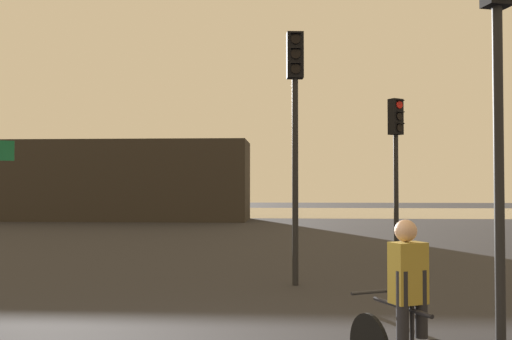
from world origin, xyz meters
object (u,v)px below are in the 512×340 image
Objects in this scene: distant_building at (108,181)px; traffic_light_center at (295,110)px; traffic_light_near_right at (498,60)px; traffic_light_far_right at (396,148)px; cyclist at (406,309)px.

traffic_light_center is at bearing -63.25° from distant_building.
distant_building is at bearing -78.48° from traffic_light_near_right.
traffic_light_center is (-2.57, -3.38, 0.52)m from traffic_light_far_right.
traffic_light_center is at bearing 17.77° from traffic_light_far_right.
traffic_light_near_right is at bearing 25.78° from cyclist.
traffic_light_far_right is 2.53× the size of cyclist.
distant_building is 21.39m from traffic_light_far_right.
distant_building is 3.22× the size of traffic_light_center.
cyclist is at bearing 35.08° from traffic_light_near_right.
cyclist is (0.91, -5.91, -2.57)m from traffic_light_center.
traffic_light_far_right reaches higher than cyclist.
distant_building is 3.17× the size of traffic_light_near_right.
traffic_light_center is at bearing 73.57° from cyclist.
traffic_light_near_right is at bearing 53.75° from traffic_light_far_right.
distant_building reaches higher than traffic_light_far_right.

